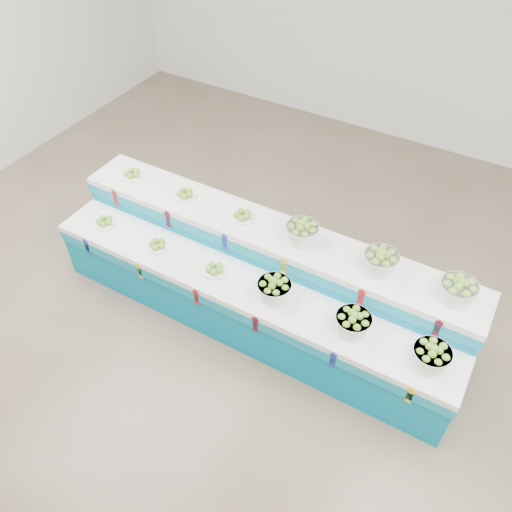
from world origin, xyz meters
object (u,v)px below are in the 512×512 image
at_px(basket_lower_left, 274,289).
at_px(basket_upper_right, 458,290).
at_px(plate_upper_mid, 185,194).
at_px(display_stand, 256,281).

distance_m(basket_lower_left, basket_upper_right, 1.62).
xyz_separation_m(basket_lower_left, plate_upper_mid, (-1.39, 0.55, 0.23)).
distance_m(plate_upper_mid, basket_upper_right, 2.89).
bearing_deg(basket_lower_left, display_stand, 142.45).
xyz_separation_m(display_stand, basket_lower_left, (0.36, -0.27, 0.33)).
bearing_deg(display_stand, plate_upper_mid, 165.21).
distance_m(display_stand, basket_upper_right, 1.98).
bearing_deg(basket_lower_left, plate_upper_mid, 158.45).
xyz_separation_m(display_stand, plate_upper_mid, (-1.04, 0.28, 0.56)).
relative_size(display_stand, basket_upper_right, 13.52).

